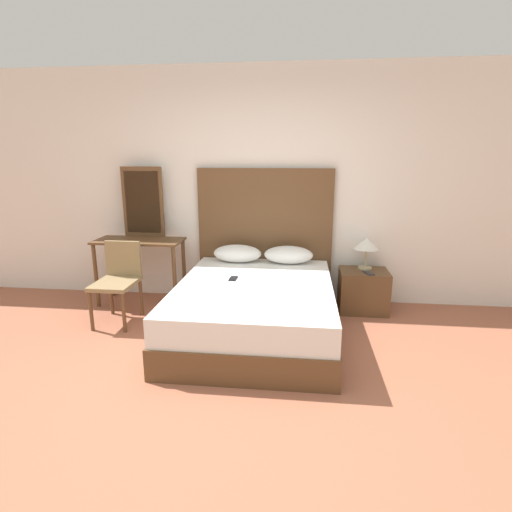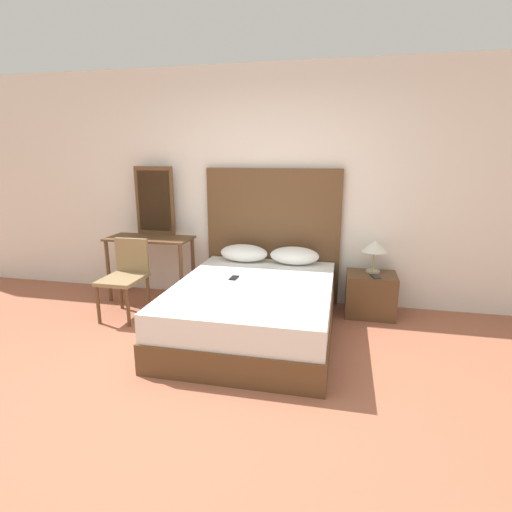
# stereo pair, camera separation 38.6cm
# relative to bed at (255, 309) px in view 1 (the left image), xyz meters

# --- Properties ---
(ground_plane) EXTENTS (16.00, 16.00, 0.00)m
(ground_plane) POSITION_rel_bed_xyz_m (-0.06, -1.18, -0.26)
(ground_plane) COLOR #9E5B42
(wall_back) EXTENTS (10.00, 0.06, 2.70)m
(wall_back) POSITION_rel_bed_xyz_m (-0.06, 1.07, 1.09)
(wall_back) COLOR white
(wall_back) RESTS_ON ground_plane
(bed) EXTENTS (1.50, 1.94, 0.52)m
(bed) POSITION_rel_bed_xyz_m (0.00, 0.00, 0.00)
(bed) COLOR brown
(bed) RESTS_ON ground_plane
(headboard) EXTENTS (1.58, 0.05, 1.57)m
(headboard) POSITION_rel_bed_xyz_m (0.00, 1.00, 0.53)
(headboard) COLOR brown
(headboard) RESTS_ON ground_plane
(pillow_left) EXTENTS (0.55, 0.29, 0.20)m
(pillow_left) POSITION_rel_bed_xyz_m (-0.29, 0.78, 0.36)
(pillow_left) COLOR white
(pillow_left) RESTS_ON bed
(pillow_right) EXTENTS (0.55, 0.29, 0.20)m
(pillow_right) POSITION_rel_bed_xyz_m (0.29, 0.78, 0.36)
(pillow_right) COLOR white
(pillow_right) RESTS_ON bed
(phone_on_bed) EXTENTS (0.07, 0.15, 0.01)m
(phone_on_bed) POSITION_rel_bed_xyz_m (-0.23, 0.12, 0.27)
(phone_on_bed) COLOR black
(phone_on_bed) RESTS_ON bed
(nightstand) EXTENTS (0.53, 0.43, 0.47)m
(nightstand) POSITION_rel_bed_xyz_m (1.14, 0.75, -0.02)
(nightstand) COLOR brown
(nightstand) RESTS_ON ground_plane
(table_lamp) EXTENTS (0.28, 0.28, 0.36)m
(table_lamp) POSITION_rel_bed_xyz_m (1.16, 0.83, 0.49)
(table_lamp) COLOR tan
(table_lamp) RESTS_ON nightstand
(phone_on_nightstand) EXTENTS (0.11, 0.16, 0.01)m
(phone_on_nightstand) POSITION_rel_bed_xyz_m (1.17, 0.64, 0.22)
(phone_on_nightstand) COLOR #232328
(phone_on_nightstand) RESTS_ON nightstand
(vanity_desk) EXTENTS (1.01, 0.45, 0.77)m
(vanity_desk) POSITION_rel_bed_xyz_m (-1.44, 0.71, 0.37)
(vanity_desk) COLOR brown
(vanity_desk) RESTS_ON ground_plane
(vanity_mirror) EXTENTS (0.49, 0.03, 0.82)m
(vanity_mirror) POSITION_rel_bed_xyz_m (-1.44, 0.91, 0.92)
(vanity_mirror) COLOR brown
(vanity_mirror) RESTS_ON vanity_desk
(chair) EXTENTS (0.40, 0.50, 0.83)m
(chair) POSITION_rel_bed_xyz_m (-1.46, 0.19, 0.22)
(chair) COLOR olive
(chair) RESTS_ON ground_plane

